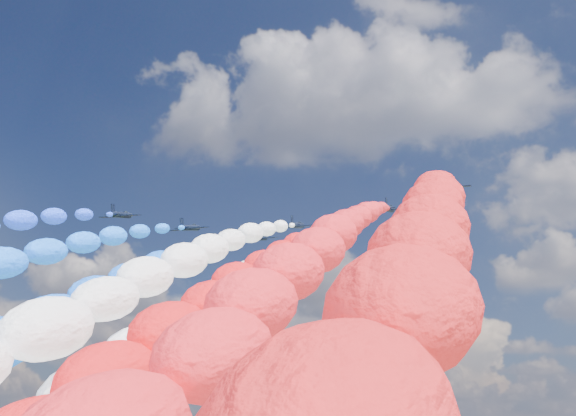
% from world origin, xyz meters
% --- Properties ---
extents(jet_0, '(9.28, 12.29, 5.75)m').
position_xyz_m(jet_0, '(-33.79, -6.43, 111.25)').
color(jet_0, black).
extents(jet_1, '(9.26, 12.27, 5.75)m').
position_xyz_m(jet_1, '(-23.18, 5.69, 111.25)').
color(jet_1, black).
extents(jet_2, '(9.11, 12.17, 5.75)m').
position_xyz_m(jet_2, '(-10.40, 17.20, 111.25)').
color(jet_2, black).
extents(trail_2, '(7.26, 129.56, 63.00)m').
position_xyz_m(trail_2, '(-10.40, -48.65, 81.98)').
color(trail_2, blue).
extents(jet_3, '(8.91, 12.02, 5.75)m').
position_xyz_m(jet_3, '(0.43, 10.38, 111.25)').
color(jet_3, black).
extents(trail_3, '(7.26, 129.56, 63.00)m').
position_xyz_m(trail_3, '(0.43, -55.47, 81.98)').
color(trail_3, white).
extents(jet_4, '(9.22, 12.24, 5.75)m').
position_xyz_m(jet_4, '(1.48, 25.39, 111.25)').
color(jet_4, black).
extents(trail_4, '(7.26, 129.56, 63.00)m').
position_xyz_m(trail_4, '(1.48, -40.45, 81.98)').
color(trail_4, white).
extents(jet_5, '(9.07, 12.14, 5.75)m').
position_xyz_m(jet_5, '(9.81, 15.56, 111.25)').
color(jet_5, black).
extents(trail_5, '(7.26, 129.56, 63.00)m').
position_xyz_m(trail_5, '(9.81, -50.29, 81.98)').
color(trail_5, red).
extents(jet_6, '(8.90, 12.02, 5.75)m').
position_xyz_m(jet_6, '(21.62, 4.57, 111.25)').
color(jet_6, black).
extents(trail_6, '(7.26, 129.56, 63.00)m').
position_xyz_m(trail_6, '(21.62, -61.28, 81.98)').
color(trail_6, red).
extents(jet_7, '(9.40, 12.37, 5.75)m').
position_xyz_m(jet_7, '(33.92, -5.13, 111.25)').
color(jet_7, black).
extents(trail_7, '(7.26, 129.56, 63.00)m').
position_xyz_m(trail_7, '(33.92, -70.97, 81.98)').
color(trail_7, red).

